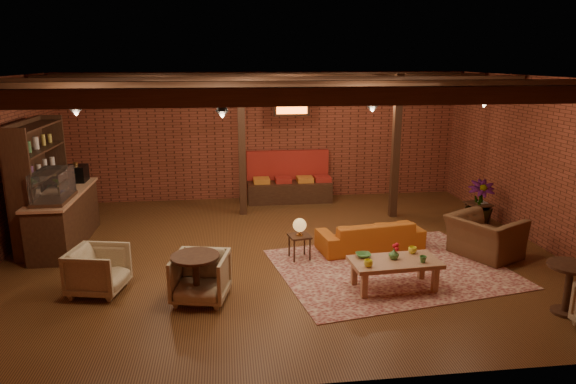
{
  "coord_description": "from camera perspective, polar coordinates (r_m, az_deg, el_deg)",
  "views": [
    {
      "loc": [
        -0.97,
        -8.92,
        3.52
      ],
      "look_at": [
        0.15,
        0.2,
        1.12
      ],
      "focal_mm": 32.0,
      "sensor_mm": 36.0,
      "label": 1
    }
  ],
  "objects": [
    {
      "name": "floor",
      "position": [
        9.64,
        -0.77,
        -6.8
      ],
      "size": [
        10.0,
        10.0,
        0.0
      ],
      "primitive_type": "plane",
      "color": "#371D0D",
      "rests_on": "ground"
    },
    {
      "name": "ceiling",
      "position": [
        8.97,
        -0.85,
        12.58
      ],
      "size": [
        10.0,
        8.0,
        0.02
      ],
      "primitive_type": "cube",
      "color": "black",
      "rests_on": "wall_back"
    },
    {
      "name": "wall_back",
      "position": [
        13.09,
        -2.73,
        6.18
      ],
      "size": [
        10.0,
        0.02,
        3.2
      ],
      "primitive_type": "cube",
      "color": "brown",
      "rests_on": "ground"
    },
    {
      "name": "wall_front",
      "position": [
        5.37,
        3.89,
        -6.39
      ],
      "size": [
        10.0,
        0.02,
        3.2
      ],
      "primitive_type": "cube",
      "color": "brown",
      "rests_on": "ground"
    },
    {
      "name": "wall_right",
      "position": [
        10.9,
        26.35,
        2.95
      ],
      "size": [
        0.02,
        8.0,
        3.2
      ],
      "primitive_type": "cube",
      "color": "brown",
      "rests_on": "ground"
    },
    {
      "name": "ceiling_beams",
      "position": [
        8.98,
        -0.84,
        11.82
      ],
      "size": [
        9.8,
        6.4,
        0.22
      ],
      "primitive_type": null,
      "color": "black",
      "rests_on": "ceiling"
    },
    {
      "name": "ceiling_pipe",
      "position": [
        10.58,
        -1.8,
        10.99
      ],
      "size": [
        9.6,
        0.12,
        0.12
      ],
      "primitive_type": "cylinder",
      "rotation": [
        0.0,
        1.57,
        0.0
      ],
      "color": "black",
      "rests_on": "ceiling"
    },
    {
      "name": "post_left",
      "position": [
        11.68,
        -5.15,
        5.11
      ],
      "size": [
        0.16,
        0.16,
        3.2
      ],
      "primitive_type": "cube",
      "color": "black",
      "rests_on": "ground"
    },
    {
      "name": "post_right",
      "position": [
        11.71,
        11.89,
        4.88
      ],
      "size": [
        0.16,
        0.16,
        3.2
      ],
      "primitive_type": "cube",
      "color": "black",
      "rests_on": "ground"
    },
    {
      "name": "service_counter",
      "position": [
        10.75,
        -23.71,
        -1.3
      ],
      "size": [
        0.8,
        2.5,
        1.6
      ],
      "primitive_type": null,
      "color": "black",
      "rests_on": "ground"
    },
    {
      "name": "plant_counter",
      "position": [
        10.81,
        -23.14,
        1.14
      ],
      "size": [
        0.35,
        0.39,
        0.3
      ],
      "primitive_type": "imported",
      "color": "#337F33",
      "rests_on": "service_counter"
    },
    {
      "name": "shelving_hutch",
      "position": [
        10.87,
        -25.8,
        0.82
      ],
      "size": [
        0.52,
        2.0,
        2.4
      ],
      "primitive_type": null,
      "color": "black",
      "rests_on": "ground"
    },
    {
      "name": "banquette",
      "position": [
        12.92,
        0.14,
        1.12
      ],
      "size": [
        2.1,
        0.7,
        1.0
      ],
      "primitive_type": null,
      "color": "#A2231B",
      "rests_on": "ground"
    },
    {
      "name": "service_sign",
      "position": [
        12.17,
        0.41,
        9.12
      ],
      "size": [
        0.86,
        0.06,
        0.3
      ],
      "primitive_type": "cube",
      "color": "orange",
      "rests_on": "ceiling"
    },
    {
      "name": "ceiling_spotlights",
      "position": [
        8.99,
        -0.84,
        10.41
      ],
      "size": [
        6.4,
        4.4,
        0.28
      ],
      "primitive_type": null,
      "color": "black",
      "rests_on": "ceiling"
    },
    {
      "name": "rug",
      "position": [
        9.13,
        11.38,
        -8.3
      ],
      "size": [
        4.26,
        3.53,
        0.01
      ],
      "primitive_type": "cube",
      "rotation": [
        0.0,
        0.0,
        0.18
      ],
      "color": "maroon",
      "rests_on": "floor"
    },
    {
      "name": "sofa",
      "position": [
        9.84,
        9.09,
        -4.75
      ],
      "size": [
        2.05,
        1.05,
        0.57
      ],
      "primitive_type": "imported",
      "rotation": [
        0.0,
        0.0,
        3.29
      ],
      "color": "#AC5217",
      "rests_on": "floor"
    },
    {
      "name": "coffee_table",
      "position": [
        8.25,
        11.66,
        -7.76
      ],
      "size": [
        1.42,
        0.78,
        0.73
      ],
      "rotation": [
        0.0,
        0.0,
        0.07
      ],
      "color": "#986647",
      "rests_on": "floor"
    },
    {
      "name": "side_table_lamp",
      "position": [
        9.17,
        1.3,
        -4.05
      ],
      "size": [
        0.43,
        0.43,
        0.77
      ],
      "rotation": [
        0.0,
        0.0,
        0.19
      ],
      "color": "black",
      "rests_on": "floor"
    },
    {
      "name": "round_table_left",
      "position": [
        7.74,
        -10.2,
        -8.58
      ],
      "size": [
        0.71,
        0.71,
        0.74
      ],
      "color": "black",
      "rests_on": "floor"
    },
    {
      "name": "armchair_a",
      "position": [
        8.48,
        -20.35,
        -7.94
      ],
      "size": [
        0.87,
        0.91,
        0.8
      ],
      "primitive_type": "imported",
      "rotation": [
        0.0,
        0.0,
        1.36
      ],
      "color": "beige",
      "rests_on": "floor"
    },
    {
      "name": "armchair_b",
      "position": [
        7.82,
        -9.7,
        -9.1
      ],
      "size": [
        0.92,
        0.88,
        0.8
      ],
      "primitive_type": "imported",
      "rotation": [
        0.0,
        0.0,
        -0.21
      ],
      "color": "beige",
      "rests_on": "floor"
    },
    {
      "name": "armchair_right",
      "position": [
        10.01,
        21.06,
        -3.94
      ],
      "size": [
        1.19,
        1.36,
        1.0
      ],
      "primitive_type": "imported",
      "rotation": [
        0.0,
        0.0,
        2.05
      ],
      "color": "brown",
      "rests_on": "floor"
    },
    {
      "name": "side_table_book",
      "position": [
        11.78,
        20.39,
        -1.31
      ],
      "size": [
        0.51,
        0.51,
        0.53
      ],
      "rotation": [
        0.0,
        0.0,
        0.12
      ],
      "color": "black",
      "rests_on": "floor"
    },
    {
      "name": "round_table_right",
      "position": [
        8.31,
        28.75,
        -8.65
      ],
      "size": [
        0.63,
        0.63,
        0.74
      ],
      "color": "black",
      "rests_on": "floor"
    },
    {
      "name": "plant_tall",
      "position": [
        11.51,
        20.95,
        3.61
      ],
      "size": [
        2.05,
        2.05,
        3.03
      ],
      "primitive_type": "imported",
      "rotation": [
        0.0,
        0.0,
        -0.24
      ],
      "color": "#4C7F4C",
      "rests_on": "floor"
    }
  ]
}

